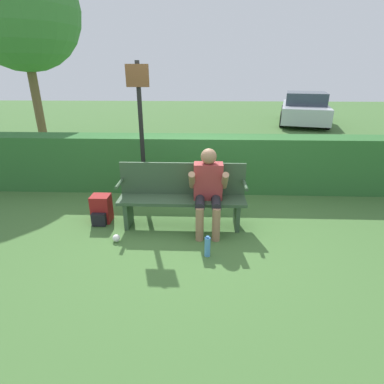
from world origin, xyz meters
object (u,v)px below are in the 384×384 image
(backpack, at_px, (101,210))
(signpost, at_px, (141,128))
(parked_car, at_px, (304,109))
(tree, at_px, (20,10))
(person_seated, at_px, (208,187))
(water_bottle, at_px, (207,247))
(park_bench, at_px, (182,194))

(backpack, xyz_separation_m, signpost, (0.56, 0.63, 1.13))
(backpack, bearing_deg, parked_car, 58.23)
(parked_car, height_order, tree, tree)
(person_seated, bearing_deg, tree, 136.38)
(person_seated, height_order, tree, tree)
(backpack, bearing_deg, signpost, 48.19)
(person_seated, distance_m, signpost, 1.48)
(person_seated, xyz_separation_m, signpost, (-1.06, 0.78, 0.68))
(water_bottle, height_order, signpost, signpost)
(signpost, distance_m, tree, 5.59)
(park_bench, relative_size, backpack, 4.35)
(parked_car, bearing_deg, tree, 135.34)
(parked_car, bearing_deg, person_seated, 170.70)
(backpack, bearing_deg, water_bottle, -28.33)
(signpost, bearing_deg, water_bottle, -54.91)
(backpack, distance_m, tree, 6.23)
(person_seated, height_order, water_bottle, person_seated)
(water_bottle, relative_size, tree, 0.06)
(tree, bearing_deg, water_bottle, -47.95)
(park_bench, relative_size, parked_car, 0.40)
(backpack, xyz_separation_m, tree, (-3.03, 4.28, 3.36))
(person_seated, relative_size, water_bottle, 4.24)
(park_bench, xyz_separation_m, backpack, (-1.25, 0.03, -0.28))
(person_seated, height_order, signpost, signpost)
(person_seated, distance_m, water_bottle, 0.89)
(water_bottle, relative_size, signpost, 0.12)
(park_bench, distance_m, tree, 6.81)
(parked_car, bearing_deg, signpost, 163.65)
(backpack, relative_size, signpost, 0.18)
(signpost, bearing_deg, person_seated, -36.44)
(signpost, relative_size, parked_car, 0.50)
(backpack, bearing_deg, park_bench, -1.25)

